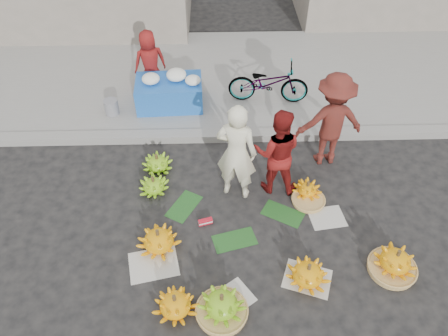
{
  "coord_description": "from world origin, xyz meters",
  "views": [
    {
      "loc": [
        -0.37,
        -4.21,
        5.43
      ],
      "look_at": [
        -0.24,
        0.67,
        0.7
      ],
      "focal_mm": 35.0,
      "sensor_mm": 36.0,
      "label": 1
    }
  ],
  "objects_px": {
    "vendor_cream": "(236,153)",
    "bicycle": "(268,83)",
    "flower_table": "(170,91)",
    "banana_bunch_4": "(395,262)",
    "banana_bunch_0": "(159,240)"
  },
  "relations": [
    {
      "from": "banana_bunch_4",
      "to": "bicycle",
      "type": "distance_m",
      "value": 4.31
    },
    {
      "from": "banana_bunch_0",
      "to": "flower_table",
      "type": "xyz_separation_m",
      "value": [
        -0.03,
        3.47,
        0.26
      ]
    },
    {
      "from": "vendor_cream",
      "to": "bicycle",
      "type": "height_order",
      "value": "vendor_cream"
    },
    {
      "from": "banana_bunch_0",
      "to": "vendor_cream",
      "type": "distance_m",
      "value": 1.77
    },
    {
      "from": "banana_bunch_4",
      "to": "bicycle",
      "type": "xyz_separation_m",
      "value": [
        -1.4,
        4.06,
        0.35
      ]
    },
    {
      "from": "banana_bunch_4",
      "to": "vendor_cream",
      "type": "relative_size",
      "value": 0.41
    },
    {
      "from": "bicycle",
      "to": "banana_bunch_4",
      "type": "bearing_deg",
      "value": -155.72
    },
    {
      "from": "banana_bunch_0",
      "to": "vendor_cream",
      "type": "relative_size",
      "value": 0.37
    },
    {
      "from": "flower_table",
      "to": "bicycle",
      "type": "distance_m",
      "value": 2.0
    },
    {
      "from": "banana_bunch_0",
      "to": "flower_table",
      "type": "height_order",
      "value": "flower_table"
    },
    {
      "from": "banana_bunch_0",
      "to": "bicycle",
      "type": "xyz_separation_m",
      "value": [
        1.96,
        3.56,
        0.37
      ]
    },
    {
      "from": "vendor_cream",
      "to": "flower_table",
      "type": "xyz_separation_m",
      "value": [
        -1.22,
        2.38,
        -0.46
      ]
    },
    {
      "from": "banana_bunch_4",
      "to": "banana_bunch_0",
      "type": "bearing_deg",
      "value": 171.51
    },
    {
      "from": "banana_bunch_4",
      "to": "bicycle",
      "type": "height_order",
      "value": "bicycle"
    },
    {
      "from": "banana_bunch_4",
      "to": "vendor_cream",
      "type": "xyz_separation_m",
      "value": [
        -2.17,
        1.59,
        0.69
      ]
    }
  ]
}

